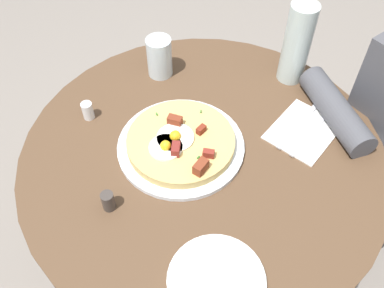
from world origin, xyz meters
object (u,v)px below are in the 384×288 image
Objects in this scene: breakfast_pizza at (180,142)px; water_bottle at (297,44)px; pizza_plate at (181,146)px; bread_plate at (216,280)px; dining_table at (202,190)px; water_glass at (159,57)px; salt_shaker at (88,111)px; fork at (297,126)px; knife at (310,133)px; pepper_shaker at (108,201)px.

water_bottle is (-0.39, -0.02, 0.09)m from breakfast_pizza.
water_bottle reaches higher than pizza_plate.
water_bottle is at bearing -148.14° from bread_plate.
water_bottle is at bearing -169.87° from dining_table.
water_glass reaches higher than bread_plate.
salt_shaker is at bearing -91.36° from bread_plate.
pizza_plate is 0.40m from water_bottle.
dining_table is at bearing 75.22° from water_glass.
water_glass reaches higher than dining_table.
dining_table is at bearing 134.46° from breakfast_pizza.
water_bottle is at bearing -176.62° from pizza_plate.
pizza_plate is at bearing 119.87° from salt_shaker.
fork is (-0.27, 0.12, -0.02)m from breakfast_pizza.
pizza_plate is at bearing -114.56° from bread_plate.
bread_plate is 0.44m from knife.
pizza_plate is 1.68× the size of fork.
pepper_shaker is at bearing -27.02° from knife.
bread_plate is (0.18, 0.27, 0.18)m from dining_table.
breakfast_pizza is 2.28× the size of water_glass.
pepper_shaker is (0.49, -0.08, 0.02)m from fork.
water_bottle reaches higher than fork.
bread_plate is 0.63m from water_bottle.
fork is (-0.27, 0.12, 0.00)m from pizza_plate.
salt_shaker is 0.28m from pepper_shaker.
salt_shaker is (-0.01, -0.53, 0.02)m from bread_plate.
pizza_plate is at bearing -169.45° from pepper_shaker.
breakfast_pizza is (0.04, -0.04, 0.20)m from dining_table.
pepper_shaker is (0.61, 0.06, -0.09)m from water_bottle.
fork is 0.80× the size of water_bottle.
bread_plate is at bearing 56.47° from dining_table.
pepper_shaker is (0.09, 0.26, 0.00)m from salt_shaker.
water_glass is (-0.11, -0.25, 0.05)m from pizza_plate.
water_glass is at bearing -114.41° from bread_plate.
pizza_plate is (0.04, -0.04, 0.18)m from dining_table.
salt_shaker is at bearing -21.02° from water_bottle.
salt_shaker is 0.99× the size of pepper_shaker.
knife is at bearing 58.17° from water_bottle.
water_glass reaches higher than pizza_plate.
pizza_plate is at bearing -47.88° from dining_table.
fork is at bearing -90.00° from knife.
breakfast_pizza is 5.33× the size of pepper_shaker.
water_glass is 0.44m from pepper_shaker.
dining_table is 0.20m from breakfast_pizza.
bread_plate is at bearing 10.42° from fork.
knife is at bearing 150.12° from pizza_plate.
breakfast_pizza is at bearing -38.06° from fork.
bread_plate is (0.14, 0.30, -0.02)m from breakfast_pizza.
water_glass is at bearing -81.23° from fork.
pizza_plate is 1.68× the size of knife.
dining_table is 0.30m from fork.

